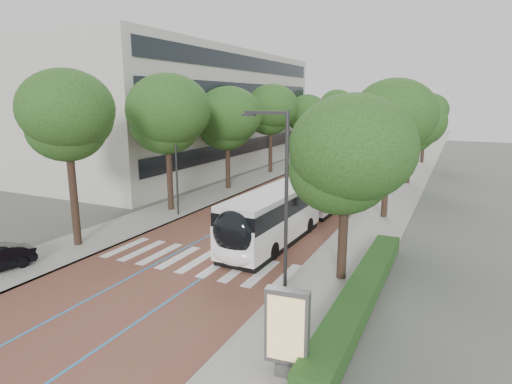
# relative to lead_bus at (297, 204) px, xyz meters

# --- Properties ---
(ground) EXTENTS (160.00, 160.00, 0.00)m
(ground) POSITION_rel_lead_bus_xyz_m (-2.78, -9.12, -1.63)
(ground) COLOR #51544C
(ground) RESTS_ON ground
(road) EXTENTS (11.00, 140.00, 0.02)m
(road) POSITION_rel_lead_bus_xyz_m (-2.78, 30.88, -1.62)
(road) COLOR brown
(road) RESTS_ON ground
(sidewalk_left) EXTENTS (4.00, 140.00, 0.12)m
(sidewalk_left) POSITION_rel_lead_bus_xyz_m (-10.28, 30.88, -1.57)
(sidewalk_left) COLOR #989590
(sidewalk_left) RESTS_ON ground
(sidewalk_right) EXTENTS (4.00, 140.00, 0.12)m
(sidewalk_right) POSITION_rel_lead_bus_xyz_m (4.72, 30.88, -1.57)
(sidewalk_right) COLOR #989590
(sidewalk_right) RESTS_ON ground
(kerb_left) EXTENTS (0.20, 140.00, 0.14)m
(kerb_left) POSITION_rel_lead_bus_xyz_m (-8.38, 30.88, -1.57)
(kerb_left) COLOR gray
(kerb_left) RESTS_ON ground
(kerb_right) EXTENTS (0.20, 140.00, 0.14)m
(kerb_right) POSITION_rel_lead_bus_xyz_m (2.82, 30.88, -1.57)
(kerb_right) COLOR gray
(kerb_right) RESTS_ON ground
(zebra_crossing) EXTENTS (10.55, 3.60, 0.01)m
(zebra_crossing) POSITION_rel_lead_bus_xyz_m (-2.58, -8.12, -1.60)
(zebra_crossing) COLOR silver
(zebra_crossing) RESTS_ON ground
(lane_line_left) EXTENTS (0.12, 126.00, 0.01)m
(lane_line_left) POSITION_rel_lead_bus_xyz_m (-4.38, 30.88, -1.60)
(lane_line_left) COLOR #257ABD
(lane_line_left) RESTS_ON road
(lane_line_right) EXTENTS (0.12, 126.00, 0.01)m
(lane_line_right) POSITION_rel_lead_bus_xyz_m (-1.18, 30.88, -1.60)
(lane_line_right) COLOR #257ABD
(lane_line_right) RESTS_ON road
(office_building) EXTENTS (18.11, 40.00, 14.00)m
(office_building) POSITION_rel_lead_bus_xyz_m (-22.26, 18.88, 5.37)
(office_building) COLOR #AFAEA2
(office_building) RESTS_ON ground
(hedge) EXTENTS (1.20, 14.00, 0.80)m
(hedge) POSITION_rel_lead_bus_xyz_m (6.32, -9.12, -1.11)
(hedge) COLOR #194919
(hedge) RESTS_ON sidewalk_right
(streetlight_near) EXTENTS (1.82, 0.20, 8.00)m
(streetlight_near) POSITION_rel_lead_bus_xyz_m (3.84, -12.12, 3.19)
(streetlight_near) COLOR #2F2F31
(streetlight_near) RESTS_ON sidewalk_right
(streetlight_far) EXTENTS (1.82, 0.20, 8.00)m
(streetlight_far) POSITION_rel_lead_bus_xyz_m (3.84, 12.88, 3.19)
(streetlight_far) COLOR #2F2F31
(streetlight_far) RESTS_ON sidewalk_right
(lamp_post_left) EXTENTS (0.14, 0.14, 8.00)m
(lamp_post_left) POSITION_rel_lead_bus_xyz_m (-8.88, -1.12, 2.49)
(lamp_post_left) COLOR #2F2F31
(lamp_post_left) RESTS_ON sidewalk_left
(trees_left) EXTENTS (6.17, 60.39, 9.73)m
(trees_left) POSITION_rel_lead_bus_xyz_m (-10.28, 15.47, 5.18)
(trees_left) COLOR black
(trees_left) RESTS_ON ground
(trees_right) EXTENTS (5.99, 47.38, 9.29)m
(trees_right) POSITION_rel_lead_bus_xyz_m (4.92, 11.54, 4.51)
(trees_right) COLOR black
(trees_right) RESTS_ON ground
(lead_bus) EXTENTS (3.12, 18.47, 3.20)m
(lead_bus) POSITION_rel_lead_bus_xyz_m (0.00, 0.00, 0.00)
(lead_bus) COLOR black
(lead_bus) RESTS_ON ground
(bus_queued_0) EXTENTS (2.70, 12.43, 3.20)m
(bus_queued_0) POSITION_rel_lead_bus_xyz_m (-0.28, 16.16, -0.00)
(bus_queued_0) COLOR white
(bus_queued_0) RESTS_ON ground
(bus_queued_1) EXTENTS (2.56, 12.40, 3.20)m
(bus_queued_1) POSITION_rel_lead_bus_xyz_m (-0.39, 29.18, -0.00)
(bus_queued_1) COLOR white
(bus_queued_1) RESTS_ON ground
(ad_panel) EXTENTS (1.39, 0.59, 2.82)m
(ad_panel) POSITION_rel_lead_bus_xyz_m (5.27, -15.08, -0.03)
(ad_panel) COLOR #59595B
(ad_panel) RESTS_ON sidewalk_right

